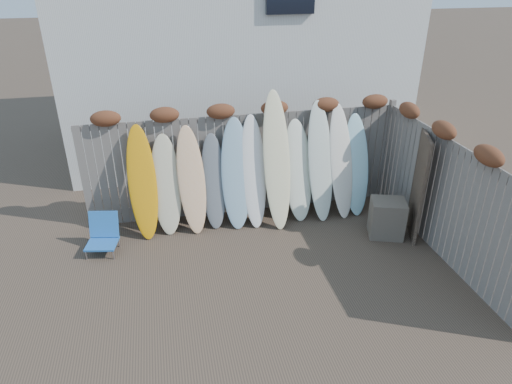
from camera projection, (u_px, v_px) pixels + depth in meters
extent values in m
plane|color=#493A2D|center=(272.00, 282.00, 7.19)|extent=(80.00, 80.00, 0.00)
cube|color=slate|center=(243.00, 164.00, 8.82)|extent=(6.00, 0.10, 2.00)
cube|color=slate|center=(386.00, 150.00, 9.37)|extent=(0.10, 0.10, 2.10)
ellipsoid|color=brown|center=(106.00, 119.00, 7.84)|extent=(0.52, 0.28, 0.28)
ellipsoid|color=brown|center=(164.00, 115.00, 8.02)|extent=(0.52, 0.28, 0.28)
ellipsoid|color=brown|center=(221.00, 111.00, 8.21)|extent=(0.52, 0.28, 0.28)
ellipsoid|color=brown|center=(274.00, 108.00, 8.40)|extent=(0.52, 0.28, 0.28)
ellipsoid|color=brown|center=(326.00, 105.00, 8.59)|extent=(0.52, 0.28, 0.28)
ellipsoid|color=brown|center=(375.00, 101.00, 8.78)|extent=(0.52, 0.28, 0.28)
cube|color=slate|center=(447.00, 202.00, 7.47)|extent=(0.10, 4.40, 2.00)
ellipsoid|color=brown|center=(489.00, 156.00, 6.36)|extent=(0.28, 0.56, 0.28)
ellipsoid|color=brown|center=(444.00, 130.00, 7.31)|extent=(0.28, 0.56, 0.28)
ellipsoid|color=brown|center=(409.00, 110.00, 8.27)|extent=(0.28, 0.56, 0.28)
cube|color=silver|center=(231.00, 27.00, 11.58)|extent=(8.00, 5.00, 6.00)
cube|color=#2463B4|center=(102.00, 244.00, 7.82)|extent=(0.58, 0.53, 0.03)
cube|color=blue|center=(104.00, 224.00, 7.92)|extent=(0.52, 0.24, 0.46)
cylinder|color=#A9A8B0|center=(86.00, 255.00, 7.69)|extent=(0.03, 0.03, 0.19)
cylinder|color=silver|center=(93.00, 243.00, 8.03)|extent=(0.03, 0.03, 0.19)
cylinder|color=#A9A8B0|center=(113.00, 255.00, 7.70)|extent=(0.03, 0.03, 0.19)
cylinder|color=#B1B1B8|center=(119.00, 242.00, 8.03)|extent=(0.03, 0.03, 0.19)
cube|color=brown|center=(387.00, 218.00, 8.28)|extent=(0.73, 0.66, 0.70)
cube|color=brown|center=(417.00, 182.00, 8.23)|extent=(0.51, 1.22, 1.92)
ellipsoid|color=orange|center=(142.00, 183.00, 8.09)|extent=(0.52, 0.73, 2.00)
ellipsoid|color=beige|center=(166.00, 185.00, 8.26)|extent=(0.55, 0.66, 1.79)
ellipsoid|color=#FFC292|center=(192.00, 180.00, 8.27)|extent=(0.55, 0.73, 1.93)
ellipsoid|color=slate|center=(214.00, 182.00, 8.45)|extent=(0.49, 0.65, 1.73)
ellipsoid|color=#91B6CE|center=(236.00, 174.00, 8.42)|extent=(0.61, 0.76, 2.01)
ellipsoid|color=white|center=(254.00, 172.00, 8.45)|extent=(0.47, 0.74, 2.05)
ellipsoid|color=#FAEEBA|center=(277.00, 161.00, 8.36)|extent=(0.50, 0.87, 2.48)
ellipsoid|color=white|center=(298.00, 171.00, 8.69)|extent=(0.58, 0.70, 1.89)
ellipsoid|color=silver|center=(320.00, 162.00, 8.66)|extent=(0.50, 0.79, 2.22)
ellipsoid|color=white|center=(341.00, 162.00, 8.75)|extent=(0.54, 0.80, 2.14)
ellipsoid|color=#A8DEEA|center=(356.00, 165.00, 8.88)|extent=(0.52, 0.70, 1.93)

